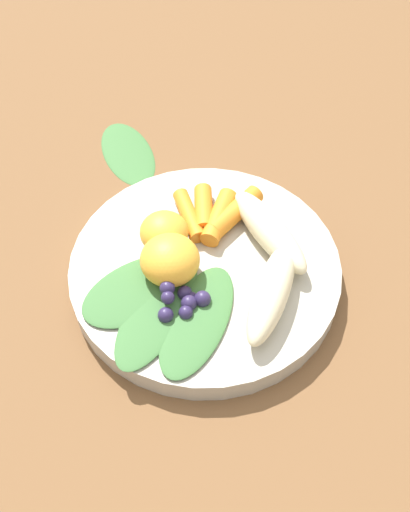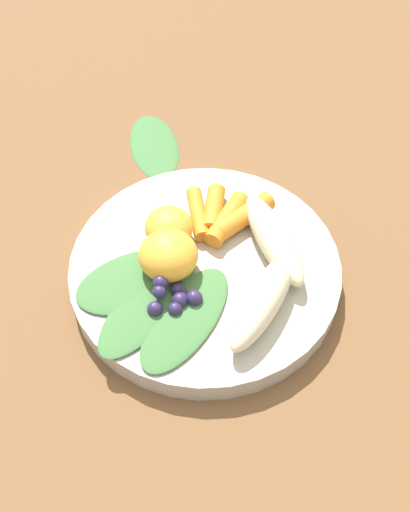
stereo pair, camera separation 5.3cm
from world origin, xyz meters
The scene contains 15 objects.
ground_plane centered at (0.00, 0.00, 0.00)m, with size 2.40×2.40×0.00m, color brown.
bowl centered at (0.00, 0.00, 0.01)m, with size 0.25×0.25×0.02m, color #B2AD9E.
banana_peeled_left centered at (-0.05, -0.04, 0.04)m, with size 0.11×0.03×0.03m, color beige.
banana_peeled_right centered at (-0.07, 0.03, 0.04)m, with size 0.11×0.03×0.03m, color beige.
orange_segment_near centered at (0.03, 0.02, 0.04)m, with size 0.05×0.05×0.04m, color #F4A833.
orange_segment_far centered at (0.04, -0.01, 0.04)m, with size 0.04×0.04×0.03m, color #F4A833.
carrot_front centered at (-0.01, -0.06, 0.03)m, with size 0.02×0.02×0.06m, color orange.
carrot_mid_left centered at (0.00, -0.05, 0.03)m, with size 0.02×0.02×0.06m, color orange.
carrot_mid_right centered at (0.02, -0.06, 0.03)m, with size 0.02×0.02×0.05m, color orange.
carrot_rear centered at (0.03, -0.05, 0.03)m, with size 0.02×0.02×0.06m, color orange.
blueberry_pile centered at (0.01, 0.05, 0.03)m, with size 0.04×0.04×0.02m.
kale_leaf_left centered at (0.05, 0.05, 0.03)m, with size 0.11×0.06×0.01m, color #3D7038.
kale_leaf_right centered at (0.02, 0.06, 0.03)m, with size 0.13×0.05×0.01m, color #3D7038.
kale_leaf_rear centered at (-0.01, 0.06, 0.03)m, with size 0.12×0.05×0.01m, color #3D7038.
kale_leaf_stray centered at (0.13, -0.14, 0.00)m, with size 0.11×0.05×0.01m, color #3D7038.
Camera 1 is at (-0.09, 0.31, 0.45)m, focal length 41.58 mm.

